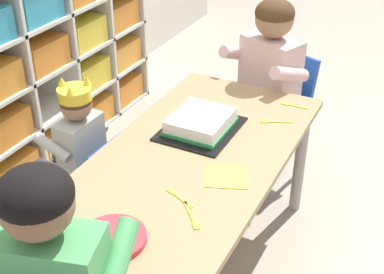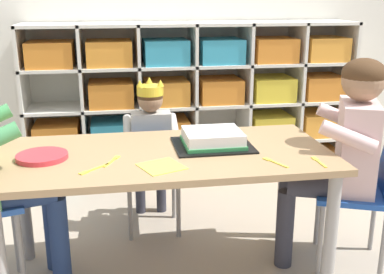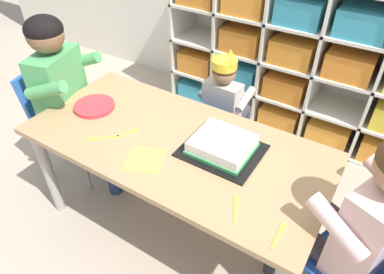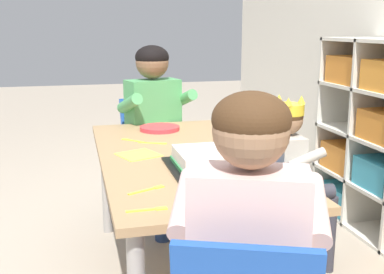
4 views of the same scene
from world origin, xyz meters
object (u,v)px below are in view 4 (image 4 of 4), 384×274
classroom_chair_blue (274,196)px  fork_scattered_mid_table (149,189)px  activity_table (181,171)px  child_with_crown (295,163)px  fork_beside_plate_stack (133,140)px  adult_helper_seated (158,116)px  paper_plate_stack (159,128)px  fork_near_child_seat (150,210)px  birthday_cake_on_tray (206,161)px  classroom_chair_adult_side (150,146)px  guest_at_table_side (248,233)px  fork_by_napkin (155,143)px

classroom_chair_blue → fork_scattered_mid_table: size_ratio=4.59×
activity_table → child_with_crown: 0.55m
fork_beside_plate_stack → fork_scattered_mid_table: bearing=-46.1°
adult_helper_seated → fork_scattered_mid_table: (1.15, -0.23, -0.04)m
paper_plate_stack → fork_near_child_seat: paper_plate_stack is taller
child_with_crown → birthday_cake_on_tray: (0.24, -0.50, 0.11)m
paper_plate_stack → fork_scattered_mid_table: bearing=-12.2°
classroom_chair_adult_side → paper_plate_stack: bearing=-105.0°
child_with_crown → fork_near_child_seat: child_with_crown is taller
guest_at_table_side → fork_scattered_mid_table: bearing=-41.2°
fork_by_napkin → paper_plate_stack: bearing=-79.5°
guest_at_table_side → paper_plate_stack: 1.34m
activity_table → adult_helper_seated: adult_helper_seated is taller
paper_plate_stack → fork_by_napkin: paper_plate_stack is taller
classroom_chair_adult_side → fork_by_napkin: bearing=-112.0°
child_with_crown → guest_at_table_side: bearing=148.6°
paper_plate_stack → fork_near_child_seat: (1.12, -0.23, -0.01)m
adult_helper_seated → birthday_cake_on_tray: size_ratio=3.03×
child_with_crown → birthday_cake_on_tray: child_with_crown is taller
paper_plate_stack → fork_by_napkin: size_ratio=1.61×
activity_table → fork_beside_plate_stack: (-0.30, -0.17, 0.08)m
fork_near_child_seat → paper_plate_stack: bearing=-102.0°
classroom_chair_adult_side → fork_beside_plate_stack: bearing=-122.5°
activity_table → paper_plate_stack: paper_plate_stack is taller
fork_by_napkin → classroom_chair_adult_side: bearing=-71.8°
classroom_chair_blue → fork_by_napkin: (-0.21, -0.53, 0.24)m
birthday_cake_on_tray → paper_plate_stack: size_ratio=1.64×
fork_by_napkin → fork_near_child_seat: same height
child_with_crown → fork_scattered_mid_table: 0.88m
classroom_chair_blue → fork_by_napkin: size_ratio=4.64×
classroom_chair_blue → guest_at_table_side: size_ratio=0.61×
classroom_chair_blue → activity_table: bearing=93.8°
birthday_cake_on_tray → fork_beside_plate_stack: birthday_cake_on_tray is taller
adult_helper_seated → fork_scattered_mid_table: size_ratio=7.90×
fork_by_napkin → fork_scattered_mid_table: 0.66m
activity_table → birthday_cake_on_tray: bearing=13.3°
fork_beside_plate_stack → paper_plate_stack: bearing=98.1°
guest_at_table_side → fork_near_child_seat: bearing=-22.5°
child_with_crown → guest_at_table_side: 1.01m
classroom_chair_blue → fork_beside_plate_stack: bearing=66.9°
classroom_chair_blue → child_with_crown: child_with_crown is taller
guest_at_table_side → classroom_chair_adult_side: bearing=-67.9°
activity_table → classroom_chair_blue: activity_table is taller
paper_plate_stack → fork_scattered_mid_table: size_ratio=1.59×
child_with_crown → guest_at_table_side: (0.84, -0.55, 0.08)m
paper_plate_stack → adult_helper_seated: bearing=172.1°
activity_table → classroom_chair_blue: 0.48m
activity_table → fork_near_child_seat: 0.65m
adult_helper_seated → classroom_chair_blue: bearing=-74.5°
classroom_chair_blue → classroom_chair_adult_side: (-0.82, -0.45, 0.07)m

